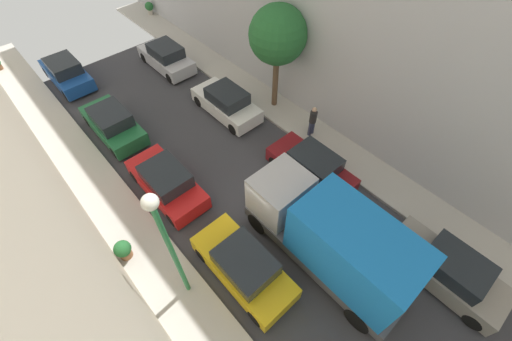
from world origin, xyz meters
TOP-DOWN VIEW (x-y plane):
  - ground at (0.00, 0.00)m, footprint 32.00×32.00m
  - sidewalk_left at (-5.00, 0.00)m, footprint 2.00×44.00m
  - sidewalk_right at (5.00, 0.00)m, footprint 2.00×44.00m
  - parked_car_left_2 at (-2.70, -1.71)m, footprint 1.78×4.20m
  - parked_car_left_3 at (-2.70, 3.51)m, footprint 1.78×4.20m
  - parked_car_left_4 at (-2.70, 8.65)m, footprint 1.78×4.20m
  - parked_car_left_5 at (-2.70, 14.76)m, footprint 1.78×4.20m
  - parked_car_right_1 at (2.70, -6.74)m, footprint 1.78×4.20m
  - parked_car_right_2 at (2.70, -0.20)m, footprint 1.78×4.20m
  - parked_car_right_3 at (2.70, 6.02)m, footprint 1.78×4.20m
  - parked_car_right_4 at (2.70, 12.15)m, footprint 1.78×4.20m
  - delivery_truck at (0.00, -3.39)m, footprint 2.26×6.60m
  - pedestrian at (4.81, 1.67)m, footprint 0.40×0.36m
  - street_tree_1 at (5.10, 4.71)m, footprint 2.84×2.84m
  - potted_plant_2 at (5.59, 19.23)m, footprint 0.64×0.64m
  - potted_plant_3 at (-5.66, 1.90)m, footprint 0.65×0.65m
  - lamp_post at (-4.60, -0.78)m, footprint 0.44×0.44m

SIDE VIEW (x-z plane):
  - ground at x=0.00m, z-range 0.00..0.00m
  - sidewalk_left at x=-5.00m, z-range 0.00..0.15m
  - sidewalk_right at x=5.00m, z-range 0.00..0.15m
  - potted_plant_3 at x=-5.66m, z-range 0.19..1.09m
  - potted_plant_2 at x=5.59m, z-range 0.22..1.15m
  - parked_car_left_2 at x=-2.70m, z-range -0.06..1.50m
  - parked_car_left_3 at x=-2.70m, z-range -0.06..1.50m
  - parked_car_left_4 at x=-2.70m, z-range -0.06..1.50m
  - parked_car_left_5 at x=-2.70m, z-range -0.06..1.50m
  - parked_car_right_1 at x=2.70m, z-range -0.06..1.50m
  - parked_car_right_2 at x=2.70m, z-range -0.06..1.50m
  - parked_car_right_3 at x=2.70m, z-range -0.06..1.50m
  - parked_car_right_4 at x=2.70m, z-range -0.06..1.50m
  - pedestrian at x=4.81m, z-range 0.21..1.93m
  - delivery_truck at x=0.00m, z-range 0.10..3.48m
  - lamp_post at x=-4.60m, z-range 1.04..6.86m
  - street_tree_1 at x=5.10m, z-range 1.47..7.01m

